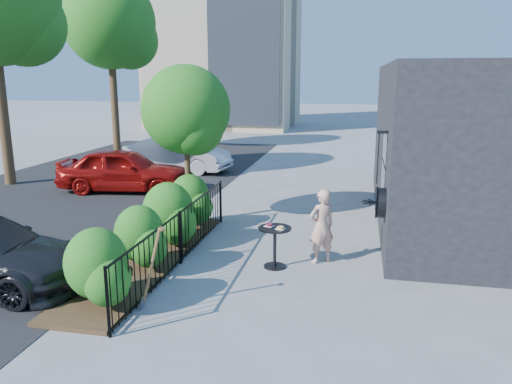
% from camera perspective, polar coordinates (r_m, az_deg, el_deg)
% --- Properties ---
extents(ground, '(120.00, 120.00, 0.00)m').
position_cam_1_polar(ground, '(9.94, -0.29, -8.79)').
color(ground, gray).
rests_on(ground, ground).
extents(shop_building, '(6.22, 9.00, 4.00)m').
position_cam_1_polar(shop_building, '(14.09, 26.42, 4.79)').
color(shop_building, black).
rests_on(shop_building, ground).
extents(fence, '(0.05, 6.05, 1.10)m').
position_cam_1_polar(fence, '(10.15, -8.64, -5.11)').
color(fence, black).
rests_on(fence, ground).
extents(planting_bed, '(1.30, 6.00, 0.08)m').
position_cam_1_polar(planting_bed, '(10.58, -12.14, -7.49)').
color(planting_bed, '#382616').
rests_on(planting_bed, ground).
extents(shrubs, '(1.10, 5.60, 1.24)m').
position_cam_1_polar(shrubs, '(10.41, -11.59, -3.95)').
color(shrubs, '#245513').
rests_on(shrubs, ground).
extents(patio_tree, '(2.20, 2.20, 3.94)m').
position_cam_1_polar(patio_tree, '(12.53, -7.79, 8.67)').
color(patio_tree, '#3F2B19').
rests_on(patio_tree, ground).
extents(street, '(9.00, 30.00, 0.01)m').
position_cam_1_polar(street, '(15.42, -24.10, -1.94)').
color(street, black).
rests_on(street, ground).
extents(street_tree_far, '(4.40, 4.40, 8.28)m').
position_cam_1_polar(street_tree_far, '(25.95, -16.29, 17.51)').
color(street_tree_far, '#3F2B19').
rests_on(street_tree_far, ground).
extents(cafe_table, '(0.65, 0.65, 0.88)m').
position_cam_1_polar(cafe_table, '(9.84, 2.17, -5.49)').
color(cafe_table, black).
rests_on(cafe_table, ground).
extents(woman, '(0.66, 0.62, 1.52)m').
position_cam_1_polar(woman, '(10.13, 7.52, -3.91)').
color(woman, tan).
rests_on(woman, ground).
extents(shovel, '(0.49, 0.19, 1.45)m').
position_cam_1_polar(shovel, '(8.25, -12.03, -9.05)').
color(shovel, brown).
rests_on(shovel, ground).
extents(car_red, '(4.36, 2.22, 1.42)m').
position_cam_1_polar(car_red, '(16.89, -14.90, 2.46)').
color(car_red, maroon).
rests_on(car_red, ground).
extents(car_silver, '(4.33, 1.98, 1.38)m').
position_cam_1_polar(car_silver, '(20.07, -8.93, 4.32)').
color(car_silver, '#BBBBC0').
rests_on(car_silver, ground).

